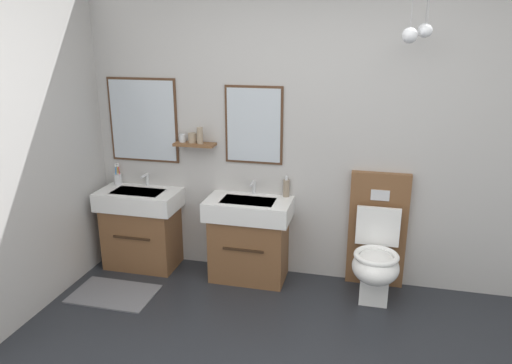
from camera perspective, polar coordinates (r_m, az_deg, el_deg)
wall_back at (r=4.03m, az=8.40°, el=6.11°), size 4.40×0.64×2.62m
bath_mat at (r=4.25m, az=-16.65°, el=-12.70°), size 0.68×0.44×0.01m
vanity_sink_left at (r=4.53m, az=-13.50°, el=-5.15°), size 0.73×0.44×0.73m
tap_on_left_sink at (r=4.52m, az=-13.00°, el=0.45°), size 0.03×0.13×0.11m
vanity_sink_right at (r=4.18m, az=-0.83°, el=-6.57°), size 0.73×0.44×0.73m
tap_on_right_sink at (r=4.17m, az=-0.33°, el=-0.50°), size 0.03×0.13×0.11m
toilet at (r=4.06m, az=14.17°, el=-8.09°), size 0.48×0.62×1.00m
toothbrush_cup at (r=4.65m, az=-16.19°, el=0.48°), size 0.07×0.07×0.20m
soap_dispenser at (r=4.11m, az=3.65°, el=-0.70°), size 0.06×0.06×0.18m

